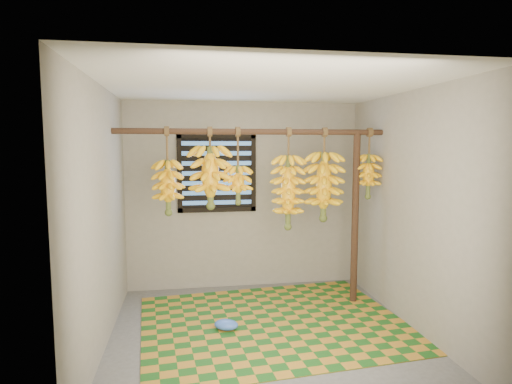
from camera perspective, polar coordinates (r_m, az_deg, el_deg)
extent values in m
cube|color=#545454|center=(4.44, 1.24, -18.44)|extent=(3.00, 3.00, 0.01)
cube|color=silver|center=(4.08, 1.32, 14.06)|extent=(3.00, 3.00, 0.01)
cube|color=gray|center=(5.56, -1.63, -0.49)|extent=(3.00, 0.01, 2.40)
cube|color=gray|center=(4.09, -19.96, -3.28)|extent=(0.01, 3.00, 2.40)
cube|color=gray|center=(4.61, 19.98, -2.25)|extent=(0.01, 3.00, 2.40)
cube|color=black|center=(5.47, -5.23, 2.53)|extent=(1.00, 0.04, 1.00)
cylinder|color=#442B1C|center=(4.73, -0.30, 8.04)|extent=(3.00, 0.06, 0.06)
cylinder|color=#442B1C|center=(5.13, 13.07, -3.47)|extent=(0.08, 0.08, 2.00)
cube|color=#1B5418|center=(4.68, 2.37, -16.97)|extent=(2.86, 2.38, 0.01)
ellipsoid|color=blue|center=(4.50, -4.00, -17.24)|extent=(0.30, 0.26, 0.10)
cylinder|color=brown|center=(4.67, -11.77, 6.07)|extent=(0.02, 0.02, 0.37)
cylinder|color=#4C5923|center=(4.69, -11.66, 0.86)|extent=(0.06, 0.06, 0.55)
cylinder|color=brown|center=(4.68, -6.17, 7.03)|extent=(0.02, 0.02, 0.22)
cylinder|color=#4C5923|center=(4.69, -6.11, 2.21)|extent=(0.07, 0.07, 0.62)
cylinder|color=brown|center=(4.70, -2.43, 5.80)|extent=(0.02, 0.02, 0.43)
cylinder|color=#4C5923|center=(4.72, -2.41, 1.21)|extent=(0.05, 0.05, 0.39)
cylinder|color=brown|center=(4.81, 4.36, 6.44)|extent=(0.02, 0.02, 0.32)
cylinder|color=#4C5923|center=(4.83, 4.31, 0.20)|extent=(0.06, 0.06, 0.79)
cylinder|color=brown|center=(4.92, 9.11, 6.55)|extent=(0.02, 0.02, 0.29)
cylinder|color=#4C5923|center=(4.94, 9.01, 0.94)|extent=(0.07, 0.07, 0.73)
cylinder|color=brown|center=(5.12, 14.87, 6.32)|extent=(0.02, 0.02, 0.31)
cylinder|color=#4C5923|center=(5.13, 14.76, 2.27)|extent=(0.05, 0.05, 0.48)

